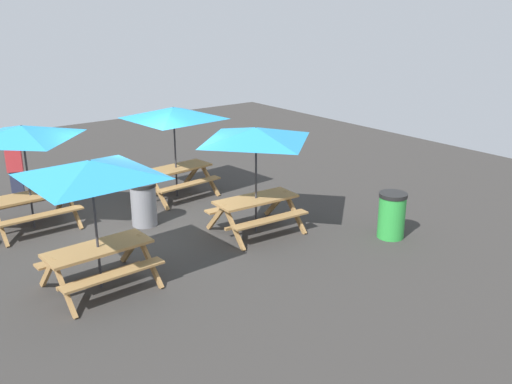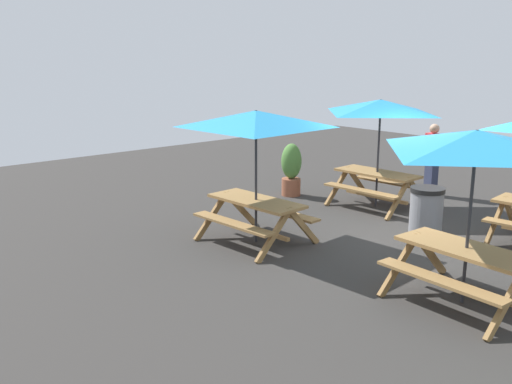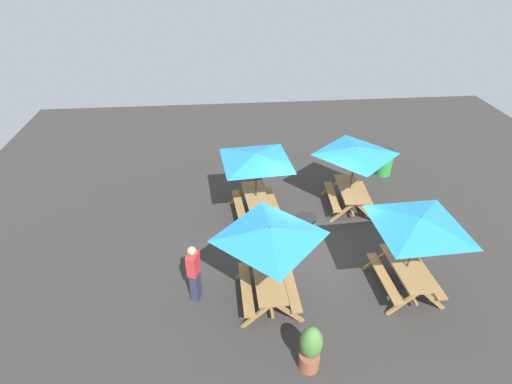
{
  "view_description": "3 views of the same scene",
  "coord_description": "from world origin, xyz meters",
  "px_view_note": "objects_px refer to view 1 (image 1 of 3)",
  "views": [
    {
      "loc": [
        -5.16,
        -10.69,
        4.73
      ],
      "look_at": [
        1.82,
        -1.58,
        0.9
      ],
      "focal_mm": 40.0,
      "sensor_mm": 36.0,
      "label": 1
    },
    {
      "loc": [
        5.26,
        -8.28,
        3.2
      ],
      "look_at": [
        -1.88,
        -1.97,
        0.9
      ],
      "focal_mm": 40.0,
      "sensor_mm": 36.0,
      "label": 2
    },
    {
      "loc": [
        -8.88,
        2.48,
        7.78
      ],
      "look_at": [
        1.66,
        1.54,
        0.9
      ],
      "focal_mm": 28.0,
      "sensor_mm": 36.0,
      "label": 3
    }
  ],
  "objects_px": {
    "picnic_table_3": "(23,140)",
    "picnic_table_0": "(174,120)",
    "picnic_table_2": "(91,178)",
    "trash_bin_green": "(392,215)",
    "trash_bin_gray": "(144,204)",
    "person_standing": "(15,170)",
    "picnic_table_1": "(256,142)"
  },
  "relations": [
    {
      "from": "picnic_table_0",
      "to": "trash_bin_gray",
      "type": "height_order",
      "value": "picnic_table_0"
    },
    {
      "from": "picnic_table_0",
      "to": "person_standing",
      "type": "xyz_separation_m",
      "value": [
        -3.4,
        1.81,
        -1.1
      ]
    },
    {
      "from": "picnic_table_1",
      "to": "trash_bin_gray",
      "type": "xyz_separation_m",
      "value": [
        -1.74,
        1.83,
        -1.49
      ]
    },
    {
      "from": "picnic_table_2",
      "to": "picnic_table_0",
      "type": "bearing_deg",
      "value": 42.28
    },
    {
      "from": "picnic_table_0",
      "to": "trash_bin_green",
      "type": "relative_size",
      "value": 2.87
    },
    {
      "from": "picnic_table_0",
      "to": "picnic_table_3",
      "type": "xyz_separation_m",
      "value": [
        -3.6,
        0.01,
        0.0
      ]
    },
    {
      "from": "picnic_table_0",
      "to": "picnic_table_2",
      "type": "bearing_deg",
      "value": -140.68
    },
    {
      "from": "picnic_table_3",
      "to": "trash_bin_gray",
      "type": "height_order",
      "value": "picnic_table_3"
    },
    {
      "from": "picnic_table_3",
      "to": "trash_bin_green",
      "type": "relative_size",
      "value": 2.38
    },
    {
      "from": "picnic_table_0",
      "to": "person_standing",
      "type": "relative_size",
      "value": 1.69
    },
    {
      "from": "picnic_table_1",
      "to": "trash_bin_green",
      "type": "distance_m",
      "value": 3.23
    },
    {
      "from": "picnic_table_3",
      "to": "trash_bin_gray",
      "type": "bearing_deg",
      "value": -34.21
    },
    {
      "from": "picnic_table_3",
      "to": "person_standing",
      "type": "relative_size",
      "value": 1.4
    },
    {
      "from": "picnic_table_0",
      "to": "picnic_table_3",
      "type": "bearing_deg",
      "value": 174.4
    },
    {
      "from": "picnic_table_3",
      "to": "person_standing",
      "type": "distance_m",
      "value": 2.12
    },
    {
      "from": "picnic_table_0",
      "to": "trash_bin_green",
      "type": "bearing_deg",
      "value": -71.77
    },
    {
      "from": "picnic_table_2",
      "to": "trash_bin_green",
      "type": "height_order",
      "value": "picnic_table_2"
    },
    {
      "from": "picnic_table_1",
      "to": "picnic_table_3",
      "type": "xyz_separation_m",
      "value": [
        -3.76,
        3.13,
        0.0
      ]
    },
    {
      "from": "picnic_table_1",
      "to": "picnic_table_3",
      "type": "height_order",
      "value": "same"
    },
    {
      "from": "person_standing",
      "to": "trash_bin_green",
      "type": "bearing_deg",
      "value": 150.13
    },
    {
      "from": "picnic_table_2",
      "to": "person_standing",
      "type": "xyz_separation_m",
      "value": [
        0.14,
        5.31,
        -1.1
      ]
    },
    {
      "from": "trash_bin_green",
      "to": "person_standing",
      "type": "relative_size",
      "value": 0.59
    },
    {
      "from": "picnic_table_2",
      "to": "person_standing",
      "type": "relative_size",
      "value": 1.69
    },
    {
      "from": "picnic_table_1",
      "to": "person_standing",
      "type": "xyz_separation_m",
      "value": [
        -3.56,
        4.93,
        -1.1
      ]
    },
    {
      "from": "picnic_table_2",
      "to": "trash_bin_green",
      "type": "distance_m",
      "value": 6.17
    },
    {
      "from": "person_standing",
      "to": "picnic_table_1",
      "type": "bearing_deg",
      "value": 146.82
    },
    {
      "from": "picnic_table_2",
      "to": "trash_bin_gray",
      "type": "distance_m",
      "value": 3.31
    },
    {
      "from": "trash_bin_green",
      "to": "person_standing",
      "type": "xyz_separation_m",
      "value": [
        -5.62,
        6.91,
        0.39
      ]
    },
    {
      "from": "trash_bin_gray",
      "to": "person_standing",
      "type": "height_order",
      "value": "person_standing"
    },
    {
      "from": "picnic_table_2",
      "to": "trash_bin_gray",
      "type": "xyz_separation_m",
      "value": [
        1.96,
        2.21,
        -1.49
      ]
    },
    {
      "from": "picnic_table_3",
      "to": "picnic_table_0",
      "type": "bearing_deg",
      "value": -1.65
    },
    {
      "from": "picnic_table_0",
      "to": "trash_bin_green",
      "type": "height_order",
      "value": "picnic_table_0"
    }
  ]
}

